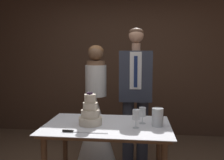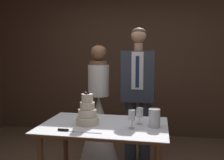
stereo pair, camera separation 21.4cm
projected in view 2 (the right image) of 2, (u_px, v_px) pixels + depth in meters
The scene contains 9 objects.
wall_back at pixel (132, 55), 4.54m from camera, with size 5.48×0.12×2.91m, color #513828.
cake_table at pixel (104, 134), 2.49m from camera, with size 1.24×0.81×0.78m.
tiered_cake at pixel (87, 113), 2.48m from camera, with size 0.23×0.23×0.33m.
cake_knife at pixel (71, 131), 2.26m from camera, with size 0.41×0.03×0.02m.
wine_glass_near at pixel (140, 113), 2.48m from camera, with size 0.07×0.07×0.17m.
wine_glass_middle at pixel (132, 116), 2.33m from camera, with size 0.07×0.07×0.18m.
hurricane_candle at pixel (154, 118), 2.38m from camera, with size 0.11×0.11×0.18m.
bride at pixel (99, 120), 3.37m from camera, with size 0.54×0.54×1.59m.
groom at pixel (138, 91), 3.23m from camera, with size 0.42×0.25×1.81m.
Camera 2 is at (0.50, -2.33, 1.49)m, focal length 40.00 mm.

